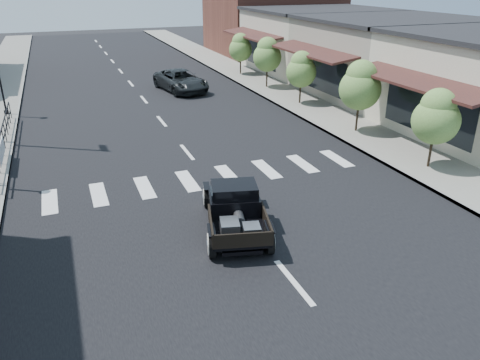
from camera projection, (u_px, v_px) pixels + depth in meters
name	position (u px, v px, depth m)	size (l,w,h in m)	color
ground	(248.00, 227.00, 14.18)	(120.00, 120.00, 0.00)	black
road	(150.00, 108.00, 26.99)	(14.00, 80.00, 0.02)	black
road_markings	(171.00, 133.00, 22.72)	(12.00, 60.00, 0.06)	silver
sidewalk_right	(283.00, 94.00, 29.78)	(3.00, 80.00, 0.15)	gray
storefront_mid	(391.00, 58.00, 29.35)	(10.00, 9.00, 4.50)	gray
storefront_far	(319.00, 41.00, 37.04)	(10.00, 9.00, 4.50)	#B8AE9C
far_building_right	(272.00, 15.00, 45.24)	(11.00, 10.00, 7.00)	brown
railing	(3.00, 137.00, 20.04)	(0.08, 10.00, 1.00)	black
banner	(3.00, 157.00, 18.44)	(0.04, 2.20, 0.60)	silver
small_tree_a	(434.00, 130.00, 17.73)	(1.78, 1.78, 2.96)	#5B833C
small_tree_b	(359.00, 97.00, 21.89)	(1.94, 1.94, 3.23)	#5B833C
small_tree_c	(301.00, 78.00, 26.88)	(1.72, 1.72, 2.87)	#5B833C
small_tree_d	(267.00, 63.00, 30.86)	(1.87, 1.87, 3.11)	#5B833C
small_tree_e	(240.00, 54.00, 35.05)	(1.72, 1.72, 2.87)	#5B833C
hotrod_pickup	(235.00, 208.00, 13.81)	(1.92, 4.11, 1.42)	black
second_car	(181.00, 81.00, 30.61)	(2.25, 4.88, 1.36)	black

